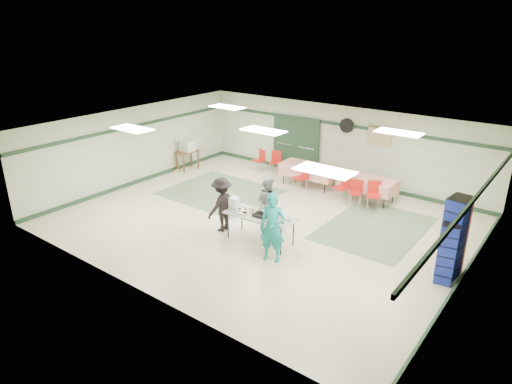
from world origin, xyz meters
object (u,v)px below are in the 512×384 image
Objects in this scene: dining_table_b at (309,170)px; dining_table_a at (368,183)px; chair_b at (344,185)px; chair_loose_b at (260,158)px; volunteer_dark at (222,204)px; chair_loose_a at (276,160)px; chair_a at (356,190)px; volunteer_teal at (272,228)px; crate_stack_blue_a at (447,254)px; serving_table at (260,217)px; office_printer at (187,146)px; chair_d at (302,175)px; chair_c at (374,192)px; broom at (177,155)px; printer_table at (187,154)px; volunteer_grey at (267,203)px; crate_stack_blue_b at (453,239)px; crate_stack_red at (456,235)px.

dining_table_a is at bearing -2.23° from dining_table_b.
chair_loose_b is at bearing -173.16° from chair_b.
volunteer_dark reaches higher than dining_table_a.
dining_table_b is 1.78m from chair_loose_a.
volunteer_teal is at bearing -110.54° from chair_a.
crate_stack_blue_a reaches higher than dining_table_b.
office_printer reaches higher than serving_table.
chair_a is 0.87× the size of chair_b.
office_printer reaches higher than chair_d.
dining_table_b is 1.74m from chair_b.
broom reaches higher than chair_c.
printer_table is (-6.74, -0.69, 0.15)m from chair_a.
serving_table is 1.50× the size of broom.
volunteer_grey is at bearing -178.66° from crate_stack_blue_a.
chair_a is 0.45m from chair_b.
dining_table_b is at bearing 150.16° from crate_stack_blue_b.
crate_stack_red is (3.45, -2.99, 0.38)m from dining_table_a.
crate_stack_blue_b is (2.98, -2.67, 0.42)m from chair_c.
volunteer_dark is 5.29m from chair_loose_b.
crate_stack_blue_b is at bearing -3.79° from chair_loose_b.
chair_a reaches higher than printer_table.
printer_table is at bearing -167.78° from chair_loose_a.
chair_d is at bearing 179.50° from volunteer_dark.
crate_stack_blue_b is (5.65, -3.24, 0.39)m from dining_table_b.
printer_table is 1.78× the size of office_printer.
chair_c is at bearing 13.30° from printer_table.
volunteer_teal is at bearing 137.07° from volunteer_grey.
crate_stack_blue_b is (0.00, -0.25, 0.02)m from crate_stack_red.
dining_table_b is 2.37× the size of chair_loose_b.
printer_table is at bearing -123.72° from volunteer_dark.
printer_table is at bearing 149.03° from serving_table.
serving_table is 5.73m from chair_loose_a.
crate_stack_blue_b is (7.96, -3.52, 0.45)m from chair_loose_b.
dining_table_a is 0.95× the size of dining_table_b.
chair_b is at bearing 8.04° from chair_loose_b.
volunteer_teal is 5.44m from dining_table_b.
chair_a is 4.33m from crate_stack_red.
chair_c is (1.02, -0.00, -0.02)m from chair_b.
broom is (-0.08, -0.47, 0.04)m from printer_table.
dining_table_b is 2.33m from chair_loose_b.
chair_loose_b is 1.64× the size of office_printer.
volunteer_dark reaches higher than chair_loose_a.
chair_a reaches higher than dining_table_b.
volunteer_dark reaches higher than serving_table.
crate_stack_blue_a reaches higher than chair_d.
volunteer_teal is 6.87m from chair_loose_b.
chair_d is (-0.79, 3.08, -0.21)m from volunteer_grey.
chair_b is 1.11× the size of chair_loose_b.
serving_table is 4.61m from dining_table_b.
broom is (-5.61, 1.91, -0.09)m from volunteer_grey.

